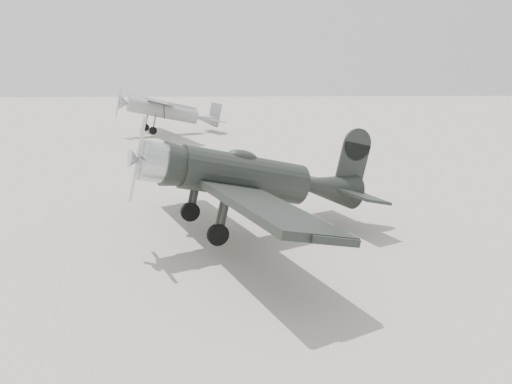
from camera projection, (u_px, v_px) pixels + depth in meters
ground at (207, 244)px, 16.02m from camera, size 160.00×160.00×0.00m
lowwing_monoplane at (255, 178)px, 16.22m from camera, size 8.75×11.50×3.78m
highwing_monoplane at (167, 108)px, 41.15m from camera, size 9.11×12.05×3.50m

